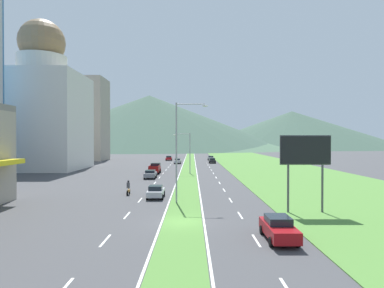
{
  "coord_description": "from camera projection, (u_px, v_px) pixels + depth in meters",
  "views": [
    {
      "loc": [
        0.76,
        -27.4,
        6.81
      ],
      "look_at": [
        0.47,
        54.0,
        5.79
      ],
      "focal_mm": 31.23,
      "sensor_mm": 36.0,
      "label": 1
    }
  ],
  "objects": [
    {
      "name": "edge_line_median_right",
      "position": [
        197.0,
        166.0,
        87.47
      ],
      "size": [
        0.16,
        240.0,
        0.01
      ],
      "primitive_type": "cube",
      "color": "silver",
      "rests_on": "ground_plane"
    },
    {
      "name": "car_5",
      "position": [
        152.0,
        174.0,
        58.89
      ],
      "size": [
        2.02,
        4.37,
        1.47
      ],
      "rotation": [
        0.0,
        0.0,
        1.57
      ],
      "color": "slate",
      "rests_on": "ground_plane"
    },
    {
      "name": "car_7",
      "position": [
        170.0,
        158.0,
        109.72
      ],
      "size": [
        2.0,
        4.32,
        1.51
      ],
      "rotation": [
        0.0,
        0.0,
        1.57
      ],
      "color": "maroon",
      "rests_on": "ground_plane"
    },
    {
      "name": "lane_dash_left_2",
      "position": [
        107.0,
        240.0,
        22.53
      ],
      "size": [
        0.16,
        2.8,
        0.01
      ],
      "primitive_type": "cube",
      "color": "silver",
      "rests_on": "ground_plane"
    },
    {
      "name": "lane_dash_right_2",
      "position": [
        257.0,
        241.0,
        22.49
      ],
      "size": [
        0.16,
        2.8,
        0.01
      ],
      "primitive_type": "cube",
      "color": "silver",
      "rests_on": "ground_plane"
    },
    {
      "name": "lane_dash_left_8",
      "position": [
        164.0,
        173.0,
        67.61
      ],
      "size": [
        0.16,
        2.8,
        0.01
      ],
      "primitive_type": "cube",
      "color": "silver",
      "rests_on": "ground_plane"
    },
    {
      "name": "lane_dash_right_6",
      "position": [
        221.0,
        183.0,
        52.55
      ],
      "size": [
        0.16,
        2.8,
        0.01
      ],
      "primitive_type": "cube",
      "color": "silver",
      "rests_on": "ground_plane"
    },
    {
      "name": "lane_dash_left_9",
      "position": [
        167.0,
        170.0,
        75.12
      ],
      "size": [
        0.16,
        2.8,
        0.01
      ],
      "primitive_type": "cube",
      "color": "silver",
      "rests_on": "ground_plane"
    },
    {
      "name": "domed_building",
      "position": [
        44.0,
        109.0,
        77.17
      ],
      "size": [
        18.37,
        18.37,
        34.49
      ],
      "color": "silver",
      "rests_on": "ground_plane"
    },
    {
      "name": "lane_dash_right_4",
      "position": [
        232.0,
        200.0,
        37.52
      ],
      "size": [
        0.16,
        2.8,
        0.01
      ],
      "primitive_type": "cube",
      "color": "silver",
      "rests_on": "ground_plane"
    },
    {
      "name": "lane_dash_right_7",
      "position": [
        217.0,
        178.0,
        60.06
      ],
      "size": [
        0.16,
        2.8,
        0.01
      ],
      "primitive_type": "cube",
      "color": "silver",
      "rests_on": "ground_plane"
    },
    {
      "name": "street_lamp_near",
      "position": [
        181.0,
        146.0,
        35.7
      ],
      "size": [
        3.44,
        0.33,
        10.78
      ],
      "color": "#99999E",
      "rests_on": "ground_plane"
    },
    {
      "name": "lane_dash_left_6",
      "position": [
        156.0,
        183.0,
        52.58
      ],
      "size": [
        0.16,
        2.8,
        0.01
      ],
      "primitive_type": "cube",
      "color": "silver",
      "rests_on": "ground_plane"
    },
    {
      "name": "lane_dash_right_9",
      "position": [
        212.0,
        170.0,
        75.09
      ],
      "size": [
        0.16,
        2.8,
        0.01
      ],
      "primitive_type": "cube",
      "color": "silver",
      "rests_on": "ground_plane"
    },
    {
      "name": "grass_median",
      "position": [
        190.0,
        166.0,
        87.48
      ],
      "size": [
        3.2,
        240.0,
        0.06
      ],
      "primitive_type": "cube",
      "color": "#518438",
      "rests_on": "ground_plane"
    },
    {
      "name": "hill_far_left",
      "position": [
        151.0,
        122.0,
        264.24
      ],
      "size": [
        213.39,
        213.39,
        41.99
      ],
      "primitive_type": "cone",
      "color": "#3D5647",
      "rests_on": "ground_plane"
    },
    {
      "name": "lane_dash_left_5",
      "position": [
        150.0,
        190.0,
        45.07
      ],
      "size": [
        0.16,
        2.8,
        0.01
      ],
      "primitive_type": "cube",
      "color": "silver",
      "rests_on": "ground_plane"
    },
    {
      "name": "car_3",
      "position": [
        280.0,
        228.0,
        22.58
      ],
      "size": [
        1.93,
        4.58,
        1.6
      ],
      "rotation": [
        0.0,
        0.0,
        -1.57
      ],
      "color": "maroon",
      "rests_on": "ground_plane"
    },
    {
      "name": "lane_dash_left_10",
      "position": [
        170.0,
        167.0,
        82.64
      ],
      "size": [
        0.16,
        2.8,
        0.01
      ],
      "primitive_type": "cube",
      "color": "silver",
      "rests_on": "ground_plane"
    },
    {
      "name": "car_4",
      "position": [
        213.0,
        161.0,
        97.27
      ],
      "size": [
        1.93,
        4.44,
        1.45
      ],
      "rotation": [
        0.0,
        0.0,
        -1.57
      ],
      "color": "black",
      "rests_on": "ground_plane"
    },
    {
      "name": "grass_verge_right",
      "position": [
        269.0,
        166.0,
        87.4
      ],
      "size": [
        24.0,
        240.0,
        0.06
      ],
      "primitive_type": "cube",
      "color": "#518438",
      "rests_on": "ground_plane"
    },
    {
      "name": "lane_dash_left_11",
      "position": [
        172.0,
        165.0,
        90.15
      ],
      "size": [
        0.16,
        2.8,
        0.01
      ],
      "primitive_type": "cube",
      "color": "silver",
      "rests_on": "ground_plane"
    },
    {
      "name": "lane_dash_left_7",
      "position": [
        161.0,
        178.0,
        60.1
      ],
      "size": [
        0.16,
        2.8,
        0.01
      ],
      "primitive_type": "cube",
      "color": "silver",
      "rests_on": "ground_plane"
    },
    {
      "name": "car_6",
      "position": [
        212.0,
        158.0,
        111.39
      ],
      "size": [
        2.01,
        4.5,
        1.42
      ],
      "rotation": [
        0.0,
        0.0,
        -1.57
      ],
      "color": "slate",
      "rests_on": "ground_plane"
    },
    {
      "name": "lane_dash_right_11",
      "position": [
        209.0,
        165.0,
        90.12
      ],
      "size": [
        0.16,
        2.8,
        0.01
      ],
      "primitive_type": "cube",
      "color": "silver",
      "rests_on": "ground_plane"
    },
    {
      "name": "lane_dash_right_12",
      "position": [
        208.0,
        163.0,
        97.63
      ],
      "size": [
        0.16,
        2.8,
        0.01
      ],
      "primitive_type": "cube",
      "color": "silver",
      "rests_on": "ground_plane"
    },
    {
      "name": "lane_dash_left_12",
      "position": [
        173.0,
        163.0,
        97.66
      ],
      "size": [
        0.16,
        2.8,
        0.01
      ],
      "primitive_type": "cube",
      "color": "silver",
      "rests_on": "ground_plane"
    },
    {
      "name": "edge_line_median_left",
      "position": [
        184.0,
        166.0,
        87.48
      ],
      "size": [
        0.16,
        240.0,
        0.01
      ],
      "primitive_type": "cube",
      "color": "silver",
      "rests_on": "ground_plane"
    },
    {
      "name": "lane_dash_right_5",
      "position": [
        225.0,
        190.0,
        45.03
      ],
      "size": [
        0.16,
        2.8,
        0.01
      ],
      "primitive_type": "cube",
      "color": "silver",
      "rests_on": "ground_plane"
    },
    {
      "name": "street_lamp_mid",
      "position": [
        189.0,
        150.0,
        66.51
      ],
      "size": [
        3.42,
        0.49,
        8.15
      ],
      "color": "#99999E",
      "rests_on": "ground_plane"
    },
    {
      "name": "hill_far_right",
      "position": [
        293.0,
        130.0,
        286.51
      ],
      "size": [
        177.55,
        177.55,
        31.36
      ],
      "primitive_type": "cone",
      "color": "#3D5647",
      "rests_on": "ground_plane"
    },
    {
      "name": "midrise_colored",
      "position": [
        88.0,
        119.0,
        110.9
      ],
      "size": [
        12.43,
        12.43,
        27.15
      ],
      "primitive_type": "cube",
      "color": "#9E9384",
      "rests_on": "ground_plane"
    },
    {
      "name": "lane_dash_right_3",
      "position": [
        241.0,
        215.0,
        30.01
      ],
      "size": [
        0.16,
        2.8,
        0.01
      ],
      "primitive_type": "cube",
      "color": "silver",
      "rests_on": "ground_plane"
    },
    {
      "name": "billboard_roadside",
      "position": [
        307.0,
        154.0,
        30.92
      ],
      "size": [
        4.75,
        0.28,
        7.23
      ],
      "color": "#4C4C51",
      "rests_on": "ground_plane"
    },
    {
      "name": "hill_far_center",
      "position": [
        177.0,
        136.0,
        267.08
      ],
      "size": [
        202.87,
        202.87,
        20.35
      ],
      "primitive_type": "cone",
      "color": "#47664C",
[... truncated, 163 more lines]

